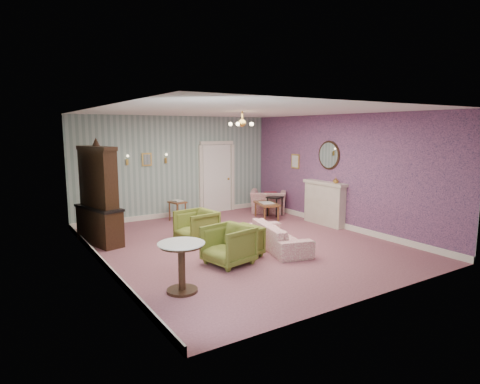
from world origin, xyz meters
TOP-DOWN VIEW (x-y plane):
  - floor at (0.00, 0.00)m, footprint 7.00×7.00m
  - ceiling at (0.00, 0.00)m, footprint 7.00×7.00m
  - wall_back at (0.00, 3.50)m, footprint 6.00×0.00m
  - wall_front at (0.00, -3.50)m, footprint 6.00×0.00m
  - wall_left at (-3.00, 0.00)m, footprint 0.00×7.00m
  - wall_right at (3.00, 0.00)m, footprint 0.00×7.00m
  - wall_right_floral at (2.98, 0.00)m, footprint 0.00×7.00m
  - door at (1.30, 3.46)m, footprint 1.12×0.12m
  - olive_chair_a at (-0.95, -1.01)m, footprint 0.89×0.93m
  - olive_chair_b at (-0.49, -0.76)m, footprint 0.72×0.76m
  - olive_chair_c at (-0.79, 0.67)m, footprint 0.82×0.86m
  - sofa_chintz at (0.49, -0.71)m, footprint 0.97×1.92m
  - wingback_chair at (2.55, 2.47)m, footprint 1.24×1.19m
  - dresser at (-2.65, 1.72)m, footprint 0.81×1.45m
  - fireplace at (2.86, 0.40)m, footprint 0.30×1.40m
  - mantel_vase at (2.84, 0.00)m, footprint 0.15×0.15m
  - oval_mirror at (2.96, 0.40)m, footprint 0.04×0.76m
  - framed_print at (2.97, 1.75)m, footprint 0.04×0.34m
  - coffee_table at (1.99, 1.80)m, footprint 0.72×1.00m
  - side_table_black at (2.39, 1.95)m, footprint 0.50×0.50m
  - pedestal_table at (-2.24, -1.76)m, footprint 0.81×0.81m
  - nesting_table at (-0.27, 2.90)m, footprint 0.45×0.52m
  - gilt_mirror_back at (-0.90, 3.46)m, footprint 0.28×0.06m
  - sconce_left at (-1.45, 3.44)m, footprint 0.16×0.12m
  - sconce_right at (-0.35, 3.44)m, footprint 0.16×0.12m
  - chandelier at (0.00, 0.00)m, footprint 0.56×0.56m
  - burgundy_cushion at (2.50, 2.32)m, footprint 0.41×0.28m

SIDE VIEW (x-z plane):
  - floor at x=0.00m, z-range 0.00..0.00m
  - coffee_table at x=1.99m, z-range 0.00..0.46m
  - side_table_black at x=2.39m, z-range 0.00..0.58m
  - nesting_table at x=-0.27m, z-range 0.00..0.60m
  - olive_chair_b at x=-0.49m, z-range 0.00..0.69m
  - sofa_chintz at x=0.49m, z-range 0.00..0.72m
  - pedestal_table at x=-2.24m, z-range 0.00..0.80m
  - olive_chair_c at x=-0.79m, z-range 0.00..0.80m
  - olive_chair_a at x=-0.95m, z-range 0.00..0.82m
  - wingback_chair at x=2.55m, z-range 0.00..0.91m
  - burgundy_cushion at x=2.50m, z-range 0.28..0.68m
  - fireplace at x=2.86m, z-range 0.00..1.16m
  - door at x=1.30m, z-range 0.00..2.16m
  - dresser at x=-2.65m, z-range 0.00..2.30m
  - mantel_vase at x=2.84m, z-range 1.16..1.31m
  - wall_back at x=0.00m, z-range -1.55..4.45m
  - wall_front at x=0.00m, z-range -1.55..4.45m
  - wall_left at x=-3.00m, z-range -2.05..4.95m
  - wall_right at x=3.00m, z-range -2.05..4.95m
  - wall_right_floral at x=2.98m, z-range -2.05..4.95m
  - framed_print at x=2.97m, z-range 1.39..1.81m
  - gilt_mirror_back at x=-0.90m, z-range 1.52..1.88m
  - sconce_left at x=-1.45m, z-range 1.55..1.85m
  - sconce_right at x=-0.35m, z-range 1.55..1.85m
  - oval_mirror at x=2.96m, z-range 1.43..2.27m
  - chandelier at x=0.00m, z-range 2.45..2.81m
  - ceiling at x=0.00m, z-range 2.90..2.90m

